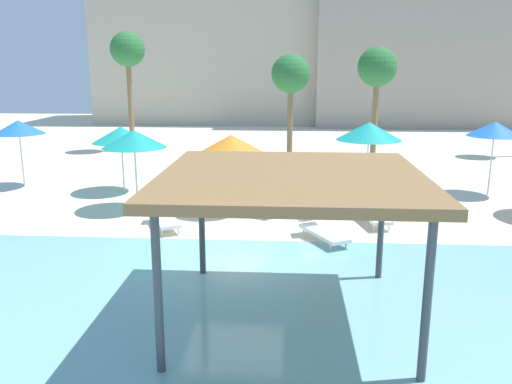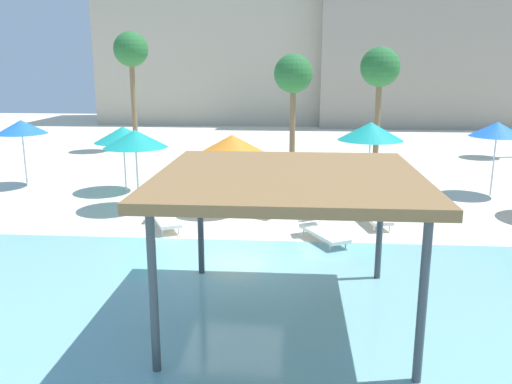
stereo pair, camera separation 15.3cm
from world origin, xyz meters
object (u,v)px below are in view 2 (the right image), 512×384
object	(u,v)px
palm_tree_3	(131,52)
beach_umbrella_teal_1	(371,131)
lounge_chair_3	(321,229)
lounge_chair_6	(164,216)
beach_umbrella_blue_5	(21,127)
beach_umbrella_teal_6	(135,139)
palm_tree_0	(293,76)
beach_umbrella_teal_4	(123,134)
beach_umbrella_orange_7	(232,144)
lounge_chair_2	(279,202)
palm_tree_2	(380,69)
shade_pavilion	(289,181)
lounge_chair_4	(372,213)
beach_umbrella_blue_3	(497,129)
lounge_chair_1	(196,195)

from	to	relation	value
palm_tree_3	beach_umbrella_teal_1	bearing A→B (deg)	-38.30
lounge_chair_3	lounge_chair_6	bearing A→B (deg)	-130.30
lounge_chair_6	beach_umbrella_blue_5	bearing A→B (deg)	-150.66
lounge_chair_3	palm_tree_3	world-z (taller)	palm_tree_3
beach_umbrella_teal_6	beach_umbrella_blue_5	bearing A→B (deg)	150.90
beach_umbrella_teal_1	palm_tree_0	bearing A→B (deg)	114.43
beach_umbrella_teal_4	beach_umbrella_orange_7	xyz separation A→B (m)	(4.47, -2.55, 0.05)
lounge_chair_2	beach_umbrella_teal_4	bearing A→B (deg)	-84.14
lounge_chair_3	beach_umbrella_blue_5	bearing A→B (deg)	-145.42
beach_umbrella_orange_7	lounge_chair_6	bearing A→B (deg)	-135.51
palm_tree_2	beach_umbrella_teal_1	bearing A→B (deg)	-100.60
shade_pavilion	lounge_chair_3	size ratio (longest dim) A/B	2.43
lounge_chair_4	palm_tree_2	bearing A→B (deg)	159.08
beach_umbrella_blue_3	shade_pavilion	bearing A→B (deg)	-125.55
lounge_chair_2	palm_tree_3	xyz separation A→B (m)	(-8.59, 12.31, 5.14)
lounge_chair_3	lounge_chair_6	distance (m)	4.77
beach_umbrella_blue_5	palm_tree_2	distance (m)	16.17
beach_umbrella_blue_3	lounge_chair_6	distance (m)	12.43
lounge_chair_6	palm_tree_3	xyz separation A→B (m)	(-5.18, 14.19, 5.14)
beach_umbrella_blue_3	lounge_chair_2	distance (m)	8.66
lounge_chair_3	beach_umbrella_teal_4	bearing A→B (deg)	-154.67
beach_umbrella_teal_1	lounge_chair_4	size ratio (longest dim) A/B	1.37
beach_umbrella_blue_5	lounge_chair_3	distance (m)	13.15
beach_umbrella_blue_5	lounge_chair_1	xyz separation A→B (m)	(7.38, -2.35, -2.07)
beach_umbrella_blue_5	beach_umbrella_orange_7	world-z (taller)	beach_umbrella_blue_5
beach_umbrella_teal_4	lounge_chair_1	xyz separation A→B (m)	(3.10, -1.78, -1.88)
lounge_chair_4	lounge_chair_6	xyz separation A→B (m)	(-6.31, -0.83, 0.00)
lounge_chair_3	palm_tree_3	bearing A→B (deg)	-175.22
beach_umbrella_orange_7	lounge_chair_3	size ratio (longest dim) A/B	1.32
lounge_chair_4	beach_umbrella_teal_1	bearing A→B (deg)	162.06
beach_umbrella_blue_3	beach_umbrella_teal_4	xyz separation A→B (m)	(-13.88, -0.41, -0.27)
shade_pavilion	beach_umbrella_teal_1	distance (m)	10.86
beach_umbrella_blue_5	palm_tree_2	world-z (taller)	palm_tree_2
shade_pavilion	beach_umbrella_teal_6	distance (m)	9.13
beach_umbrella_teal_1	palm_tree_3	bearing A→B (deg)	141.70
beach_umbrella_teal_1	palm_tree_0	xyz separation A→B (m)	(-2.95, 6.50, 1.90)
lounge_chair_2	palm_tree_2	size ratio (longest dim) A/B	0.35
beach_umbrella_teal_1	beach_umbrella_blue_5	size ratio (longest dim) A/B	1.01
shade_pavilion	palm_tree_2	bearing A→B (deg)	76.32
beach_umbrella_blue_5	palm_tree_3	bearing A→B (deg)	79.60
beach_umbrella_teal_1	palm_tree_2	distance (m)	6.81
shade_pavilion	palm_tree_3	distance (m)	21.97
beach_umbrella_teal_4	beach_umbrella_orange_7	world-z (taller)	beach_umbrella_orange_7
beach_umbrella_teal_6	lounge_chair_6	world-z (taller)	beach_umbrella_teal_6
lounge_chair_3	lounge_chair_6	xyz separation A→B (m)	(-4.67, 1.00, 0.00)
shade_pavilion	lounge_chair_1	distance (m)	9.20
beach_umbrella_teal_1	beach_umbrella_teal_6	bearing A→B (deg)	-160.01
shade_pavilion	beach_umbrella_teal_6	bearing A→B (deg)	124.43
beach_umbrella_blue_3	palm_tree_2	xyz separation A→B (m)	(-3.38, 6.35, 2.09)
beach_umbrella_teal_1	lounge_chair_6	world-z (taller)	beach_umbrella_teal_1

